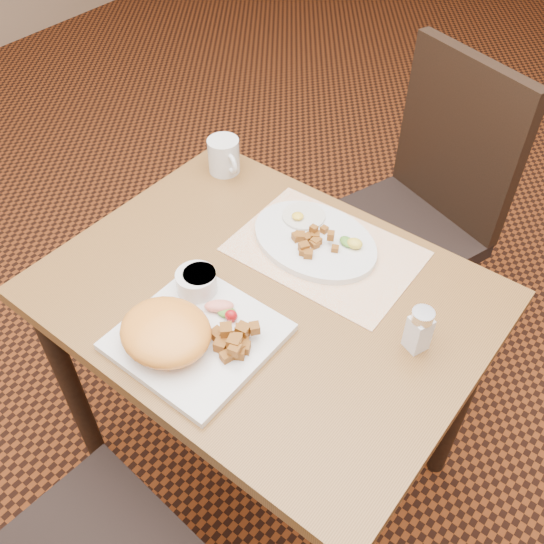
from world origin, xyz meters
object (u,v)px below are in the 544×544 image
at_px(plate_oval, 315,240).
at_px(coffee_mug, 224,156).
at_px(table, 265,324).
at_px(chair_far, 418,204).
at_px(salt_shaker, 419,329).
at_px(plate_square, 198,337).

height_order(plate_oval, coffee_mug, coffee_mug).
bearing_deg(plate_oval, table, -89.40).
height_order(table, chair_far, chair_far).
height_order(table, salt_shaker, salt_shaker).
bearing_deg(table, plate_oval, 90.60).
relative_size(table, chair_far, 0.93).
xyz_separation_m(chair_far, plate_square, (-0.04, -0.89, 0.22)).
height_order(chair_far, salt_shaker, chair_far).
bearing_deg(table, salt_shaker, 11.51).
xyz_separation_m(chair_far, salt_shaker, (0.30, -0.64, 0.26)).
xyz_separation_m(plate_oval, salt_shaker, (0.32, -0.12, 0.04)).
height_order(chair_far, plate_oval, chair_far).
bearing_deg(coffee_mug, plate_square, -54.23).
height_order(salt_shaker, coffee_mug, salt_shaker).
xyz_separation_m(salt_shaker, coffee_mug, (-0.67, 0.20, -0.01)).
height_order(table, coffee_mug, coffee_mug).
distance_m(table, plate_oval, 0.22).
bearing_deg(plate_oval, plate_square, -93.16).
distance_m(salt_shaker, coffee_mug, 0.70).
bearing_deg(plate_square, chair_far, 87.44).
height_order(chair_far, plate_square, chair_far).
xyz_separation_m(table, coffee_mug, (-0.35, 0.27, 0.15)).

